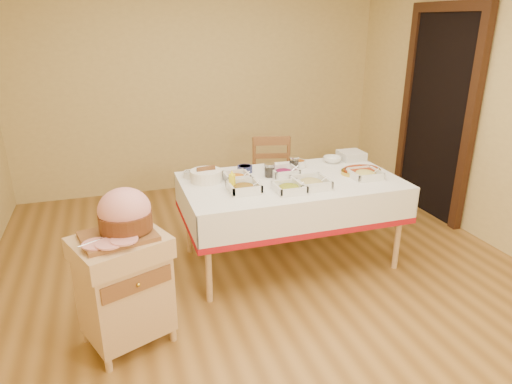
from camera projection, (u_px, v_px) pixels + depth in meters
room_shell at (270, 126)px, 3.30m from camera, size 5.00×5.00×5.00m
doorway at (438, 112)px, 4.81m from camera, size 0.09×1.10×2.20m
dining_table at (290, 197)px, 3.90m from camera, size 1.82×1.02×0.76m
butcher_cart at (124, 285)px, 2.91m from camera, size 0.67×0.62×0.77m
dining_chair at (273, 183)px, 4.63m from camera, size 0.49×0.48×0.92m
ham_on_board at (124, 216)px, 2.80m from camera, size 0.46×0.44×0.30m
serving_dish_a at (244, 187)px, 3.57m from camera, size 0.25×0.24×0.11m
serving_dish_b at (289, 188)px, 3.57m from camera, size 0.23×0.23×0.09m
serving_dish_c at (311, 183)px, 3.66m from camera, size 0.27×0.27×0.11m
serving_dish_d at (365, 174)px, 3.89m from camera, size 0.25×0.25×0.09m
serving_dish_e at (237, 177)px, 3.82m from camera, size 0.21×0.20×0.10m
serving_dish_f at (284, 172)px, 3.93m from camera, size 0.24×0.23×0.11m
small_bowl_left at (191, 174)px, 3.90m from camera, size 0.12×0.12×0.05m
small_bowl_mid at (245, 169)px, 4.03m from camera, size 0.13×0.13×0.06m
small_bowl_right at (299, 163)px, 4.17m from camera, size 0.12×0.12×0.06m
bowl_white_imported at (273, 167)px, 4.11m from camera, size 0.19×0.19×0.04m
bowl_small_imported at (332, 160)px, 4.31m from camera, size 0.19×0.19×0.05m
preserve_jar_left at (270, 171)px, 3.90m from camera, size 0.09×0.09×0.12m
preserve_jar_right at (294, 163)px, 4.12m from camera, size 0.09×0.09×0.11m
mustard_bottle at (232, 181)px, 3.58m from camera, size 0.05×0.05×0.17m
bread_basket at (206, 176)px, 3.79m from camera, size 0.26×0.26×0.12m
plate_stack at (351, 155)px, 4.39m from camera, size 0.22×0.22×0.08m
brass_platter at (361, 171)px, 4.00m from camera, size 0.37×0.26×0.05m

